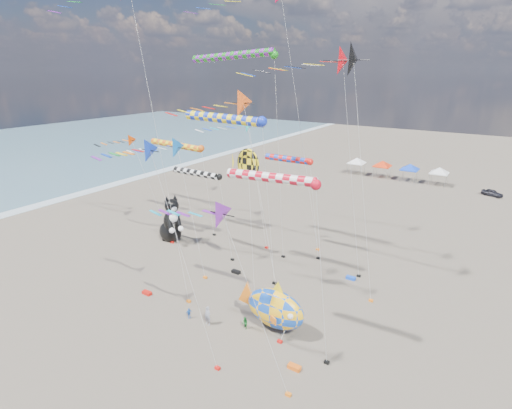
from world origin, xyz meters
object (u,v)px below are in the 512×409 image
Objects in this scene: fish_inflatable at (275,308)px; child_blue at (189,313)px; person_adult at (208,316)px; cat_inflatable at (171,218)px; parked_car at (492,193)px; child_green at (245,323)px.

child_blue is at bearing -161.27° from fish_inflatable.
child_blue is at bearing -172.30° from person_adult.
cat_inflatable reaches higher than fish_inflatable.
fish_inflatable is 2.04× the size of parked_car.
person_adult reaches higher than child_green.
child_green is at bearing -154.09° from fish_inflatable.
fish_inflatable reaches higher than child_blue.
person_adult reaches higher than parked_car.
person_adult is (14.22, -10.76, -2.13)m from cat_inflatable.
cat_inflatable is 16.67m from child_blue.
child_green is at bearing -48.06° from child_blue.
fish_inflatable is (19.18, -8.61, -0.89)m from cat_inflatable.
person_adult is 0.51× the size of parked_car.
child_green is at bearing -174.89° from parked_car.
child_blue is (12.34, -10.92, -2.48)m from cat_inflatable.
child_blue is 0.29× the size of parked_car.
fish_inflatable is 7.05× the size of child_blue.
child_green is (-2.10, -1.02, -1.54)m from fish_inflatable.
cat_inflatable is 3.64× the size of person_adult.
child_green is 0.32× the size of parked_car.
fish_inflatable is at bearing 0.56° from cat_inflatable.
parked_car is at bearing 97.60° from child_green.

